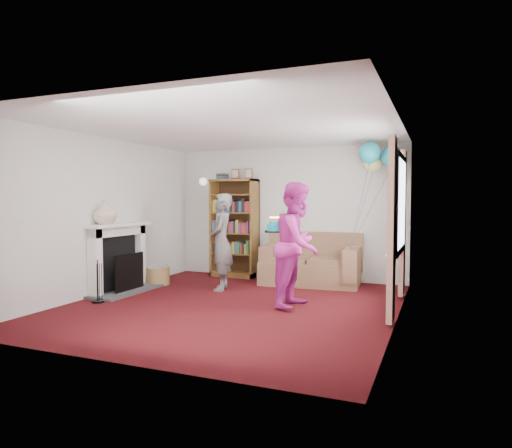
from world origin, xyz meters
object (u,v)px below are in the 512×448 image
at_px(bookcase, 235,229).
at_px(person_magenta, 298,244).
at_px(sofa, 311,265).
at_px(birthday_cake, 276,227).
at_px(person_striped, 221,242).

distance_m(bookcase, person_magenta, 2.76).
relative_size(bookcase, sofa, 1.23).
bearing_deg(birthday_cake, bookcase, 128.71).
bearing_deg(birthday_cake, person_magenta, -13.64).
distance_m(person_striped, person_magenta, 1.67).
distance_m(bookcase, sofa, 1.74).
bearing_deg(person_striped, sofa, 112.23).
bearing_deg(bookcase, sofa, -8.13).
xyz_separation_m(bookcase, person_striped, (0.37, -1.35, -0.13)).
xyz_separation_m(bookcase, person_magenta, (1.90, -2.00, -0.06)).
distance_m(bookcase, person_striped, 1.40).
height_order(sofa, person_striped, person_striped).
relative_size(person_striped, person_magenta, 0.92).
distance_m(sofa, person_striped, 1.74).
bearing_deg(birthday_cake, sofa, 87.13).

